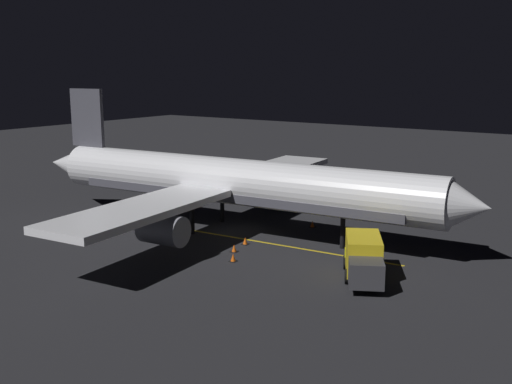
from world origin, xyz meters
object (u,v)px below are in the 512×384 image
Objects in this scene: baggage_truck at (364,259)px; traffic_cone_far at (234,248)px; traffic_cone_near_right at (245,241)px; catering_truck at (317,195)px; traffic_cone_near_left at (233,258)px; traffic_cone_under_wing at (312,224)px; ground_crew_worker at (348,257)px; airliner at (229,183)px.

baggage_truck reaches higher than traffic_cone_far.
traffic_cone_near_right is 2.03m from traffic_cone_far.
catering_truck is at bearing -142.59° from baggage_truck.
traffic_cone_under_wing is at bearing -179.86° from traffic_cone_near_left.
traffic_cone_far is (-1.79, -1.26, 0.00)m from traffic_cone_near_left.
baggage_truck is at bearing 43.66° from traffic_cone_under_wing.
traffic_cone_near_left and traffic_cone_far have the same top height.
baggage_truck is 3.44× the size of ground_crew_worker.
traffic_cone_near_left is at bearing -68.23° from ground_crew_worker.
catering_truck is 6.90m from traffic_cone_under_wing.
traffic_cone_near_right is at bearing 54.49° from airliner.
traffic_cone_near_left is at bearing 0.14° from traffic_cone_under_wing.
baggage_truck reaches higher than traffic_cone_near_left.
airliner is 14.73m from baggage_truck.
airliner reaches higher than catering_truck.
traffic_cone_far is at bearing -7.64° from traffic_cone_under_wing.
traffic_cone_near_left is 1.00× the size of traffic_cone_near_right.
traffic_cone_near_left is (17.11, 2.98, -1.08)m from catering_truck.
baggage_truck is at bearing 55.35° from ground_crew_worker.
traffic_cone_under_wing is (-8.11, -7.18, -0.64)m from ground_crew_worker.
catering_truck reaches higher than ground_crew_worker.
baggage_truck reaches higher than traffic_cone_near_right.
airliner is at bearing -46.03° from traffic_cone_under_wing.
traffic_cone_far is (9.17, -1.23, 0.00)m from traffic_cone_under_wing.
ground_crew_worker is 3.16× the size of traffic_cone_far.
traffic_cone_near_left is (1.73, -8.79, -1.07)m from baggage_truck.
airliner is 22.83× the size of ground_crew_worker.
traffic_cone_far is at bearing 40.91° from airliner.
catering_truck is 17.40m from traffic_cone_near_left.
catering_truck reaches higher than traffic_cone_far.
traffic_cone_near_right is 7.38m from traffic_cone_under_wing.
baggage_truck is at bearing 89.63° from traffic_cone_far.
traffic_cone_far is at bearing 6.42° from catering_truck.
catering_truck is 3.14× the size of ground_crew_worker.
ground_crew_worker is 3.16× the size of traffic_cone_under_wing.
traffic_cone_near_left is 2.19m from traffic_cone_far.
traffic_cone_near_right is at bearing 5.47° from catering_truck.
traffic_cone_near_right is (-3.77, -1.70, 0.00)m from traffic_cone_near_left.
catering_truck is (-10.97, 2.05, -2.60)m from airliner.
traffic_cone_near_right is 1.00× the size of traffic_cone_far.
catering_truck is 17.49m from ground_crew_worker.
traffic_cone_near_left is (6.14, 5.02, -3.68)m from airliner.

